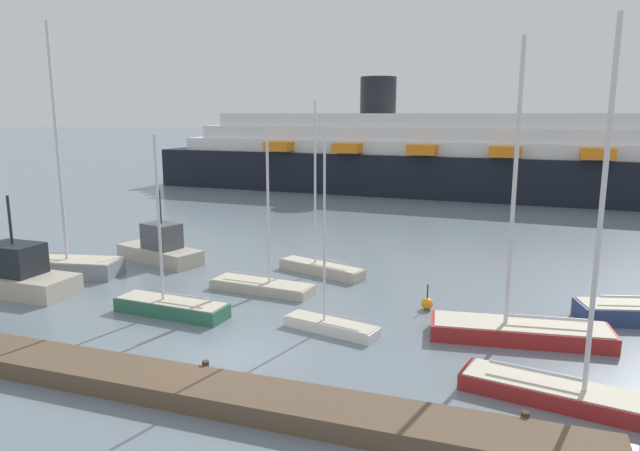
{
  "coord_description": "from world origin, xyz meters",
  "views": [
    {
      "loc": [
        9.63,
        -17.95,
        9.02
      ],
      "look_at": [
        0.0,
        9.81,
        3.26
      ],
      "focal_mm": 32.11,
      "sensor_mm": 36.0,
      "label": 1
    }
  ],
  "objects_px": {
    "sailboat_5": "(262,284)",
    "sailboat_7": "(331,323)",
    "channel_buoy_1": "(427,303)",
    "cruise_ship": "(508,159)",
    "sailboat_3": "(567,388)",
    "sailboat_4": "(519,327)",
    "sailboat_6": "(58,263)",
    "fishing_boat_0": "(160,248)",
    "sailboat_0": "(171,305)",
    "fishing_boat_1": "(12,275)",
    "sailboat_1": "(321,266)"
  },
  "relations": [
    {
      "from": "sailboat_5",
      "to": "sailboat_7",
      "type": "distance_m",
      "value": 6.53
    },
    {
      "from": "sailboat_5",
      "to": "cruise_ship",
      "type": "distance_m",
      "value": 41.74
    },
    {
      "from": "sailboat_1",
      "to": "sailboat_5",
      "type": "bearing_deg",
      "value": 84.36
    },
    {
      "from": "fishing_boat_1",
      "to": "channel_buoy_1",
      "type": "height_order",
      "value": "fishing_boat_1"
    },
    {
      "from": "fishing_boat_0",
      "to": "channel_buoy_1",
      "type": "xyz_separation_m",
      "value": [
        16.98,
        -3.48,
        -0.56
      ]
    },
    {
      "from": "fishing_boat_1",
      "to": "sailboat_7",
      "type": "bearing_deg",
      "value": 1.21
    },
    {
      "from": "sailboat_7",
      "to": "fishing_boat_0",
      "type": "xyz_separation_m",
      "value": [
        -13.56,
        7.57,
        0.48
      ]
    },
    {
      "from": "sailboat_1",
      "to": "fishing_boat_0",
      "type": "bearing_deg",
      "value": 21.88
    },
    {
      "from": "sailboat_3",
      "to": "sailboat_6",
      "type": "relative_size",
      "value": 0.85
    },
    {
      "from": "sailboat_5",
      "to": "sailboat_6",
      "type": "distance_m",
      "value": 12.29
    },
    {
      "from": "sailboat_1",
      "to": "sailboat_5",
      "type": "relative_size",
      "value": 1.2
    },
    {
      "from": "cruise_ship",
      "to": "fishing_boat_0",
      "type": "bearing_deg",
      "value": -115.25
    },
    {
      "from": "channel_buoy_1",
      "to": "cruise_ship",
      "type": "bearing_deg",
      "value": 86.48
    },
    {
      "from": "sailboat_6",
      "to": "fishing_boat_0",
      "type": "xyz_separation_m",
      "value": [
        3.76,
        4.43,
        0.2
      ]
    },
    {
      "from": "cruise_ship",
      "to": "sailboat_4",
      "type": "bearing_deg",
      "value": -85.12
    },
    {
      "from": "sailboat_4",
      "to": "channel_buoy_1",
      "type": "height_order",
      "value": "sailboat_4"
    },
    {
      "from": "fishing_boat_1",
      "to": "cruise_ship",
      "type": "xyz_separation_m",
      "value": [
        22.96,
        44.45,
        3.26
      ]
    },
    {
      "from": "sailboat_3",
      "to": "fishing_boat_1",
      "type": "height_order",
      "value": "sailboat_3"
    },
    {
      "from": "fishing_boat_1",
      "to": "cruise_ship",
      "type": "height_order",
      "value": "cruise_ship"
    },
    {
      "from": "fishing_boat_1",
      "to": "sailboat_1",
      "type": "bearing_deg",
      "value": 31.65
    },
    {
      "from": "fishing_boat_0",
      "to": "sailboat_4",
      "type": "bearing_deg",
      "value": 1.21
    },
    {
      "from": "sailboat_5",
      "to": "sailboat_6",
      "type": "relative_size",
      "value": 0.59
    },
    {
      "from": "channel_buoy_1",
      "to": "fishing_boat_0",
      "type": "bearing_deg",
      "value": 168.43
    },
    {
      "from": "sailboat_0",
      "to": "fishing_boat_0",
      "type": "xyz_separation_m",
      "value": [
        -6.05,
        8.0,
        0.42
      ]
    },
    {
      "from": "sailboat_7",
      "to": "channel_buoy_1",
      "type": "xyz_separation_m",
      "value": [
        3.41,
        4.09,
        -0.09
      ]
    },
    {
      "from": "cruise_ship",
      "to": "sailboat_7",
      "type": "bearing_deg",
      "value": -94.87
    },
    {
      "from": "sailboat_3",
      "to": "sailboat_0",
      "type": "bearing_deg",
      "value": -179.7
    },
    {
      "from": "fishing_boat_0",
      "to": "fishing_boat_1",
      "type": "height_order",
      "value": "fishing_boat_1"
    },
    {
      "from": "fishing_boat_1",
      "to": "channel_buoy_1",
      "type": "bearing_deg",
      "value": 12.34
    },
    {
      "from": "channel_buoy_1",
      "to": "sailboat_0",
      "type": "bearing_deg",
      "value": -157.5
    },
    {
      "from": "sailboat_5",
      "to": "fishing_boat_0",
      "type": "height_order",
      "value": "sailboat_5"
    },
    {
      "from": "fishing_boat_0",
      "to": "sailboat_0",
      "type": "bearing_deg",
      "value": -35.98
    },
    {
      "from": "fishing_boat_1",
      "to": "channel_buoy_1",
      "type": "xyz_separation_m",
      "value": [
        20.49,
        4.33,
        -0.62
      ]
    },
    {
      "from": "sailboat_4",
      "to": "channel_buoy_1",
      "type": "distance_m",
      "value": 4.77
    },
    {
      "from": "sailboat_7",
      "to": "sailboat_0",
      "type": "bearing_deg",
      "value": 16.37
    },
    {
      "from": "sailboat_4",
      "to": "fishing_boat_0",
      "type": "relative_size",
      "value": 1.91
    },
    {
      "from": "sailboat_4",
      "to": "sailboat_6",
      "type": "height_order",
      "value": "sailboat_6"
    },
    {
      "from": "fishing_boat_1",
      "to": "cruise_ship",
      "type": "distance_m",
      "value": 50.13
    },
    {
      "from": "sailboat_5",
      "to": "sailboat_7",
      "type": "height_order",
      "value": "sailboat_7"
    },
    {
      "from": "sailboat_4",
      "to": "sailboat_7",
      "type": "height_order",
      "value": "sailboat_4"
    },
    {
      "from": "sailboat_3",
      "to": "sailboat_4",
      "type": "xyz_separation_m",
      "value": [
        -1.42,
        5.02,
        -0.01
      ]
    },
    {
      "from": "sailboat_3",
      "to": "channel_buoy_1",
      "type": "distance_m",
      "value": 9.29
    },
    {
      "from": "cruise_ship",
      "to": "fishing_boat_1",
      "type": "bearing_deg",
      "value": -114.61
    },
    {
      "from": "sailboat_3",
      "to": "cruise_ship",
      "type": "distance_m",
      "value": 47.83
    },
    {
      "from": "sailboat_0",
      "to": "channel_buoy_1",
      "type": "bearing_deg",
      "value": -153.8
    },
    {
      "from": "sailboat_7",
      "to": "cruise_ship",
      "type": "distance_m",
      "value": 44.76
    },
    {
      "from": "sailboat_3",
      "to": "sailboat_7",
      "type": "height_order",
      "value": "sailboat_3"
    },
    {
      "from": "sailboat_4",
      "to": "fishing_boat_0",
      "type": "bearing_deg",
      "value": -23.12
    },
    {
      "from": "sailboat_4",
      "to": "sailboat_7",
      "type": "relative_size",
      "value": 1.44
    },
    {
      "from": "sailboat_1",
      "to": "sailboat_4",
      "type": "bearing_deg",
      "value": 167.42
    }
  ]
}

